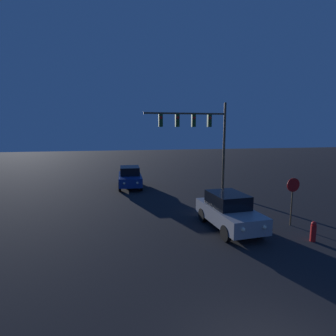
% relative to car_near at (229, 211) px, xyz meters
% --- Properties ---
extents(car_near, '(2.20, 4.44, 1.79)m').
position_rel_car_near_xyz_m(car_near, '(0.00, 0.00, 0.00)').
color(car_near, '#99999E').
rests_on(car_near, ground_plane).
extents(car_far, '(2.04, 4.38, 1.79)m').
position_rel_car_near_xyz_m(car_far, '(-4.33, 10.62, 0.00)').
color(car_far, navy).
rests_on(car_far, ground_plane).
extents(traffic_signal_mast, '(6.19, 0.30, 6.95)m').
position_rel_car_near_xyz_m(traffic_signal_mast, '(0.70, 6.81, 3.97)').
color(traffic_signal_mast, brown).
rests_on(traffic_signal_mast, ground_plane).
extents(stop_sign, '(0.72, 0.07, 2.52)m').
position_rel_car_near_xyz_m(stop_sign, '(3.37, -0.26, 0.85)').
color(stop_sign, brown).
rests_on(stop_sign, ground_plane).
extents(fire_hydrant, '(0.24, 0.24, 0.93)m').
position_rel_car_near_xyz_m(fire_hydrant, '(3.05, -2.22, -0.45)').
color(fire_hydrant, red).
rests_on(fire_hydrant, ground_plane).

